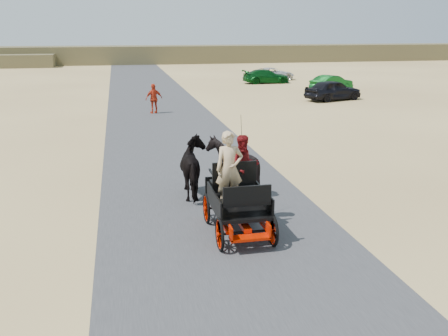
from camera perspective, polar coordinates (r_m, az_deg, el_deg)
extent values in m
plane|color=tan|center=(11.55, 0.69, -9.01)|extent=(140.00, 140.00, 0.00)
cube|color=#38383A|center=(11.55, 0.69, -8.99)|extent=(6.00, 140.00, 0.01)
cube|color=brown|center=(72.36, -10.39, 12.61)|extent=(140.00, 6.00, 2.40)
imported|color=black|center=(14.73, -3.23, 0.01)|extent=(0.91, 2.01, 1.70)
imported|color=black|center=(14.92, 0.95, 0.25)|extent=(1.37, 1.54, 1.70)
imported|color=tan|center=(11.79, 0.61, -0.09)|extent=(0.66, 0.43, 1.80)
imported|color=#660C0F|center=(12.44, 2.31, 0.22)|extent=(0.77, 0.60, 1.58)
imported|color=#B72C14|center=(29.53, -8.00, 7.86)|extent=(1.08, 0.67, 1.73)
imported|color=black|center=(35.53, 12.36, 8.70)|extent=(4.42, 2.82, 1.40)
imported|color=#0C4C19|center=(40.76, 12.19, 9.46)|extent=(4.00, 2.86, 1.25)
imported|color=#0C4C19|center=(45.78, 4.84, 10.39)|extent=(4.27, 1.85, 1.22)
imported|color=silver|center=(48.72, 5.55, 10.67)|extent=(4.41, 2.38, 1.18)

